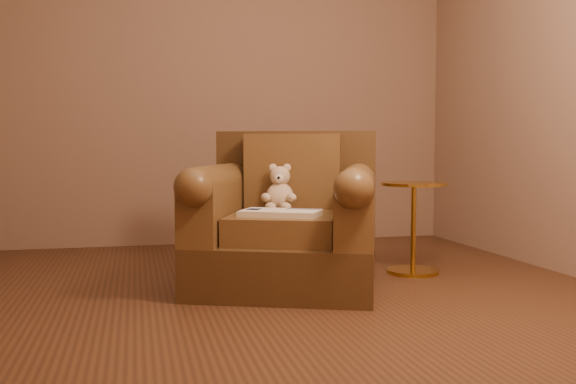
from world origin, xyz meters
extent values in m
plane|color=#502F1B|center=(0.00, 0.00, 0.00)|extent=(4.00, 4.00, 0.00)
cube|color=#917059|center=(0.00, 2.00, 1.35)|extent=(4.00, 0.02, 2.70)
cube|color=#493118|center=(0.13, 0.13, 0.15)|extent=(1.33, 1.30, 0.29)
cube|color=#493118|center=(0.29, 0.55, 0.61)|extent=(1.01, 0.48, 0.65)
cube|color=brown|center=(0.11, 0.09, 0.37)|extent=(0.83, 0.90, 0.16)
cube|color=brown|center=(0.24, 0.42, 0.68)|extent=(0.62, 0.38, 0.47)
cube|color=brown|center=(-0.28, 0.24, 0.46)|extent=(0.52, 0.90, 0.33)
cube|color=brown|center=(0.49, -0.07, 0.46)|extent=(0.52, 0.90, 0.33)
cylinder|color=brown|center=(-0.28, 0.24, 0.62)|extent=(0.52, 0.90, 0.21)
cylinder|color=brown|center=(0.49, -0.07, 0.62)|extent=(0.52, 0.90, 0.21)
ellipsoid|color=beige|center=(0.13, 0.29, 0.53)|extent=(0.17, 0.15, 0.18)
sphere|color=beige|center=(0.13, 0.30, 0.65)|extent=(0.12, 0.12, 0.12)
ellipsoid|color=beige|center=(0.09, 0.32, 0.71)|extent=(0.05, 0.03, 0.05)
ellipsoid|color=beige|center=(0.17, 0.29, 0.71)|extent=(0.05, 0.03, 0.05)
ellipsoid|color=beige|center=(0.11, 0.24, 0.64)|extent=(0.06, 0.04, 0.05)
sphere|color=black|center=(0.10, 0.23, 0.65)|extent=(0.02, 0.02, 0.02)
ellipsoid|color=beige|center=(0.03, 0.25, 0.53)|extent=(0.06, 0.11, 0.06)
ellipsoid|color=beige|center=(0.18, 0.20, 0.53)|extent=(0.06, 0.11, 0.06)
ellipsoid|color=beige|center=(0.05, 0.21, 0.48)|extent=(0.07, 0.11, 0.06)
ellipsoid|color=beige|center=(0.14, 0.18, 0.48)|extent=(0.07, 0.11, 0.06)
cube|color=beige|center=(0.05, -0.05, 0.46)|extent=(0.50, 0.43, 0.03)
cube|color=white|center=(-0.04, 0.01, 0.48)|extent=(0.31, 0.33, 0.00)
cube|color=white|center=(0.15, -0.10, 0.48)|extent=(0.31, 0.33, 0.00)
cube|color=beige|center=(0.05, -0.05, 0.48)|extent=(0.13, 0.23, 0.00)
cube|color=#0F1638|center=(-0.08, 0.03, 0.48)|extent=(0.11, 0.11, 0.00)
cube|color=slate|center=(0.19, -0.02, 0.48)|extent=(0.20, 0.14, 0.00)
cylinder|color=gold|center=(1.04, 0.35, 0.01)|extent=(0.34, 0.34, 0.03)
cylinder|color=gold|center=(1.04, 0.35, 0.30)|extent=(0.03, 0.03, 0.56)
cylinder|color=gold|center=(1.04, 0.35, 0.59)|extent=(0.43, 0.43, 0.02)
cylinder|color=gold|center=(1.04, 0.35, 0.58)|extent=(0.03, 0.03, 0.02)
camera|label=1|loc=(-0.74, -3.53, 0.83)|focal=40.00mm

